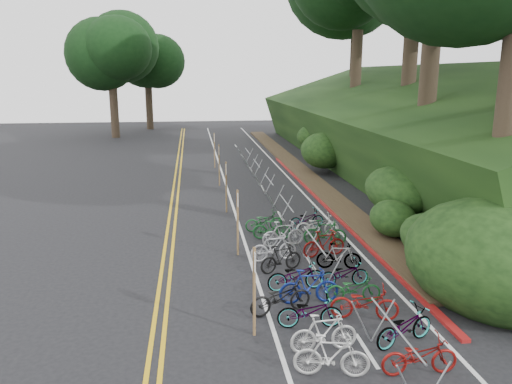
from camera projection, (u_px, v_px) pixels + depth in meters
ground at (233, 319)px, 13.72m from camera, size 120.00×120.00×0.00m
road_markings at (229, 217)px, 23.54m from camera, size 7.47×80.00×0.01m
red_curb at (323, 203)px, 26.00m from camera, size 0.25×28.00×0.10m
embankment at (403, 136)px, 33.12m from camera, size 14.30×48.14×9.11m
bike_rack_front at (395, 340)px, 11.04m from camera, size 1.14×2.96×1.17m
bike_racks_rest at (269, 185)px, 26.44m from camera, size 1.14×23.00×1.17m
signpost_near at (254, 286)px, 12.58m from camera, size 0.08×0.40×2.40m
signposts_rest at (222, 172)px, 26.98m from camera, size 0.08×18.40×2.50m
bike_front at (280, 297)px, 13.98m from camera, size 1.10×1.95×0.97m
bike_valet at (319, 267)px, 16.16m from camera, size 3.35×12.74×1.07m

